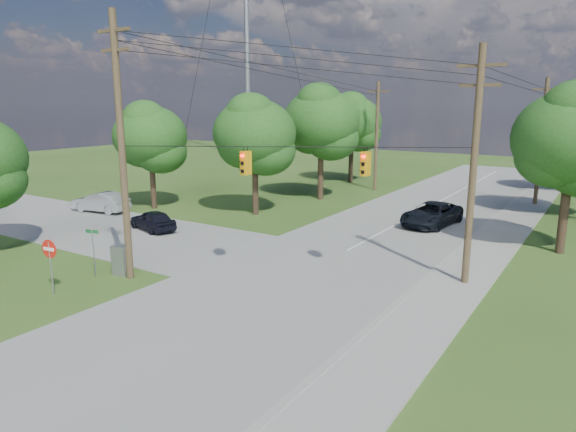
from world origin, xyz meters
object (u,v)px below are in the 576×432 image
Objects in this scene: pole_sw at (121,145)px; pole_ne at (474,165)px; pole_north_e at (541,141)px; car_cross_dark at (153,220)px; pole_north_w at (377,135)px; do_not_enter_sign at (50,255)px; car_main_north at (432,214)px; control_cabinet at (122,260)px; car_cross_silver at (101,202)px.

pole_ne is (13.50, 7.60, -0.76)m from pole_sw.
car_cross_dark is at bearing -130.86° from pole_north_e.
pole_north_e is 13.90m from pole_north_w.
pole_sw reaches higher than do_not_enter_sign.
car_main_north reaches higher than car_cross_dark.
pole_north_e is at bearing 57.86° from do_not_enter_sign.
car_cross_dark is 2.69× the size of control_cabinet.
car_main_north is (-4.84, -11.50, -4.34)m from pole_north_e.
pole_ne reaches higher than car_cross_dark.
do_not_enter_sign is (12.55, -12.14, 0.99)m from car_cross_silver.
car_cross_silver is at bearing 146.90° from pole_sw.
pole_sw is 2.63× the size of car_cross_silver.
do_not_enter_sign is (-14.61, -10.84, -3.69)m from pole_ne.
pole_north_w is 15.26m from car_main_north.
car_cross_dark is at bearing 107.56° from do_not_enter_sign.
pole_north_w reaches higher than car_cross_dark.
do_not_enter_sign is (-1.11, -3.24, -4.45)m from pole_sw.
car_cross_dark is at bearing 119.05° from control_cabinet.
pole_ne is 16.74m from control_cabinet.
pole_sw is 15.51m from pole_ne.
pole_sw is 10.78m from car_cross_dark.
control_cabinet is at bearing -90.58° from pole_north_w.
car_cross_silver is at bearing 127.79° from do_not_enter_sign.
pole_north_e reaches higher than control_cabinet.
pole_ne is 27.59m from car_cross_silver.
pole_ne is 4.30× the size of do_not_enter_sign.
car_cross_silver is at bearing -150.52° from car_main_north.
pole_ne is at bearing 106.26° from car_cross_dark.
pole_ne is at bearing -57.71° from pole_north_w.
control_cabinet is at bearing -115.71° from pole_north_e.
do_not_enter_sign is at bearing 40.24° from car_cross_dark.
car_cross_silver is 15.66m from control_cabinet.
do_not_enter_sign is at bearing -107.52° from car_main_north.
pole_sw is 1.20× the size of pole_north_e.
pole_north_e is at bearing 0.00° from pole_north_w.
pole_sw reaches higher than pole_north_w.
do_not_enter_sign is at bearing -113.98° from pole_north_e.
pole_north_e is at bearing 74.20° from car_main_north.
pole_sw is 4.92× the size of do_not_enter_sign.
pole_ne reaches higher than do_not_enter_sign.
pole_ne is 1.91× the size of car_main_north.
pole_north_e is 36.10m from do_not_enter_sign.
pole_ne reaches higher than car_main_north.
pole_sw is 20.79m from car_main_north.
car_cross_dark is 8.73m from control_cabinet.
car_main_north is at bearing 64.45° from pole_sw.
pole_sw is 8.27× the size of control_cabinet.
car_cross_dark is (-6.04, 7.01, -5.53)m from pole_sw.
do_not_enter_sign is at bearing -143.42° from pole_ne.
pole_north_e is 1.82× the size of car_main_north.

